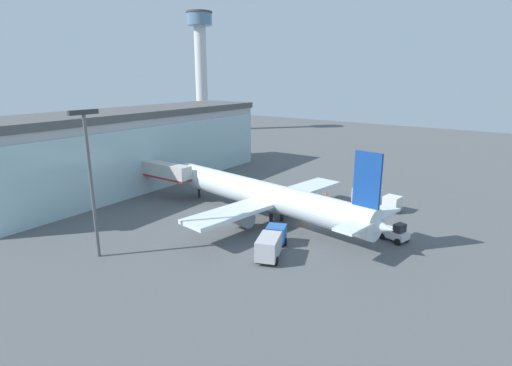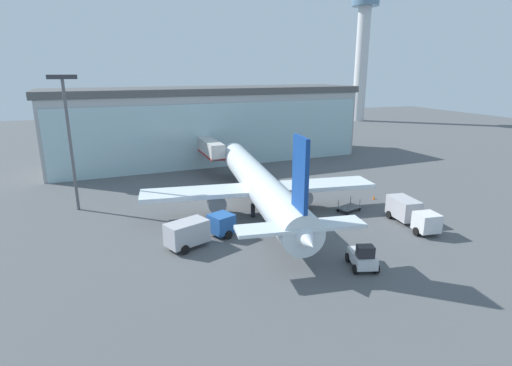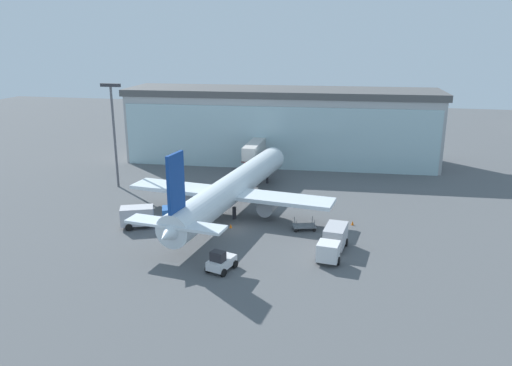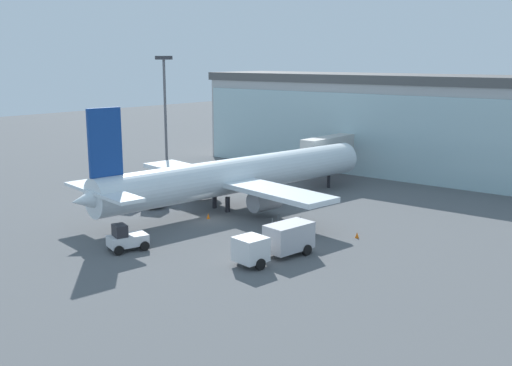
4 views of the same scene
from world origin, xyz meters
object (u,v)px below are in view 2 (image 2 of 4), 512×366
at_px(safety_cone_nose, 285,222).
at_px(safety_cone_wingtip, 374,197).
at_px(catering_truck, 199,230).
at_px(fuel_truck, 411,212).
at_px(pushback_tug, 363,257).
at_px(baggage_cart, 349,207).
at_px(airplane, 258,184).
at_px(jet_bridge, 209,148).
at_px(control_tower, 363,42).
at_px(apron_light_mast, 69,131).

relative_size(safety_cone_nose, safety_cone_wingtip, 1.00).
xyz_separation_m(catering_truck, safety_cone_nose, (10.19, 1.73, -1.19)).
distance_m(fuel_truck, pushback_tug, 12.79).
bearing_deg(baggage_cart, airplane, 140.93).
relative_size(pushback_tug, safety_cone_nose, 6.51).
bearing_deg(safety_cone_nose, fuel_truck, -20.65).
bearing_deg(jet_bridge, safety_cone_nose, -175.28).
xyz_separation_m(control_tower, safety_cone_nose, (-62.87, -79.51, -25.34)).
height_order(control_tower, safety_cone_wingtip, control_tower).
distance_m(catering_truck, safety_cone_wingtip, 25.76).
relative_size(apron_light_mast, pushback_tug, 4.52).
bearing_deg(baggage_cart, pushback_tug, -135.29).
height_order(baggage_cart, pushback_tug, pushback_tug).
height_order(airplane, catering_truck, airplane).
xyz_separation_m(jet_bridge, fuel_truck, (15.38, -30.63, -2.87)).
bearing_deg(jet_bridge, apron_light_mast, 121.49).
height_order(jet_bridge, baggage_cart, jet_bridge).
xyz_separation_m(airplane, fuel_truck, (14.19, -10.33, -1.97)).
xyz_separation_m(apron_light_mast, catering_truck, (11.88, -15.13, -8.31)).
distance_m(jet_bridge, apron_light_mast, 23.84).
bearing_deg(fuel_truck, control_tower, 156.05).
distance_m(airplane, safety_cone_nose, 6.41).
bearing_deg(airplane, safety_cone_wingtip, -87.04).
distance_m(apron_light_mast, safety_cone_wingtip, 39.21).
height_order(baggage_cart, safety_cone_nose, baggage_cart).
distance_m(airplane, safety_cone_wingtip, 16.43).
relative_size(jet_bridge, safety_cone_nose, 21.60).
xyz_separation_m(control_tower, airplane, (-64.10, -74.06, -22.18)).
relative_size(catering_truck, safety_cone_wingtip, 13.80).
height_order(apron_light_mast, fuel_truck, apron_light_mast).
bearing_deg(catering_truck, pushback_tug, -61.25).
xyz_separation_m(baggage_cart, pushback_tug, (-6.95, -12.90, 0.47)).
relative_size(control_tower, airplane, 1.07).
xyz_separation_m(airplane, safety_cone_wingtip, (16.07, -1.24, -3.16)).
relative_size(apron_light_mast, fuel_truck, 2.16).
xyz_separation_m(catering_truck, fuel_truck, (23.15, -3.16, 0.00)).
bearing_deg(apron_light_mast, pushback_tug, -45.99).
bearing_deg(apron_light_mast, baggage_cart, -21.30).
xyz_separation_m(fuel_truck, baggage_cart, (-3.91, 6.15, -0.97)).
height_order(jet_bridge, control_tower, control_tower).
xyz_separation_m(apron_light_mast, safety_cone_nose, (22.08, -13.40, -9.50)).
xyz_separation_m(fuel_truck, pushback_tug, (-10.86, -6.75, -0.49)).
distance_m(control_tower, pushback_tug, 112.28).
bearing_deg(airplane, control_tower, -33.52).
distance_m(control_tower, airplane, 100.43).
relative_size(catering_truck, fuel_truck, 1.01).
bearing_deg(catering_truck, jet_bridge, 51.80).
height_order(fuel_truck, baggage_cart, fuel_truck).
distance_m(apron_light_mast, pushback_tug, 35.90).
distance_m(jet_bridge, safety_cone_wingtip, 27.90).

